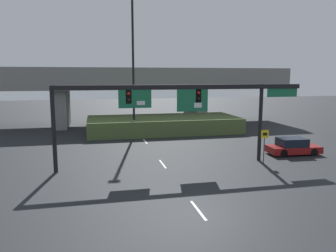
{
  "coord_description": "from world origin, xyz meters",
  "views": [
    {
      "loc": [
        -4.69,
        -13.83,
        6.45
      ],
      "look_at": [
        0.0,
        7.39,
        3.13
      ],
      "focal_mm": 35.0,
      "sensor_mm": 36.0,
      "label": 1
    }
  ],
  "objects_px": {
    "signal_gantry": "(179,99)",
    "parked_sedan_near_right": "(293,147)",
    "highway_light_pole_near": "(133,62)",
    "speed_limit_sign": "(264,141)"
  },
  "relations": [
    {
      "from": "speed_limit_sign",
      "to": "parked_sedan_near_right",
      "type": "bearing_deg",
      "value": 28.21
    },
    {
      "from": "signal_gantry",
      "to": "parked_sedan_near_right",
      "type": "distance_m",
      "value": 10.99
    },
    {
      "from": "signal_gantry",
      "to": "highway_light_pole_near",
      "type": "relative_size",
      "value": 1.21
    },
    {
      "from": "highway_light_pole_near",
      "to": "parked_sedan_near_right",
      "type": "height_order",
      "value": "highway_light_pole_near"
    },
    {
      "from": "speed_limit_sign",
      "to": "highway_light_pole_near",
      "type": "bearing_deg",
      "value": 120.71
    },
    {
      "from": "speed_limit_sign",
      "to": "parked_sedan_near_right",
      "type": "distance_m",
      "value": 4.38
    },
    {
      "from": "signal_gantry",
      "to": "speed_limit_sign",
      "type": "distance_m",
      "value": 7.13
    },
    {
      "from": "highway_light_pole_near",
      "to": "speed_limit_sign",
      "type": "bearing_deg",
      "value": -59.29
    },
    {
      "from": "parked_sedan_near_right",
      "to": "signal_gantry",
      "type": "bearing_deg",
      "value": -170.15
    },
    {
      "from": "highway_light_pole_near",
      "to": "parked_sedan_near_right",
      "type": "relative_size",
      "value": 3.46
    }
  ]
}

